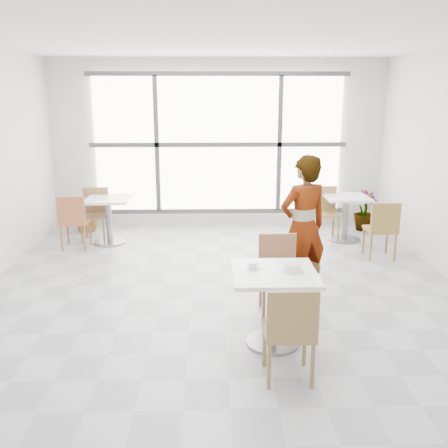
{
  "coord_description": "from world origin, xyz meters",
  "views": [
    {
      "loc": [
        -0.14,
        -5.57,
        2.38
      ],
      "look_at": [
        0.0,
        -0.3,
        1.0
      ],
      "focal_mm": 39.94,
      "sensor_mm": 36.0,
      "label": 1
    }
  ],
  "objects_px": {
    "chair_far": "(278,268)",
    "bg_table_right": "(346,212)",
    "bg_chair_left_near": "(73,219)",
    "bg_chair_right_far": "(325,209)",
    "oatmeal_bowl": "(292,267)",
    "person": "(303,227)",
    "bg_table_left": "(109,214)",
    "coffee_cup": "(253,266)",
    "chair_near": "(290,328)",
    "plant_left": "(88,212)",
    "bg_chair_left_far": "(95,210)",
    "plant_right": "(365,211)",
    "bg_chair_right_near": "(382,226)",
    "main_table": "(274,294)"
  },
  "relations": [
    {
      "from": "plant_left",
      "to": "plant_right",
      "type": "relative_size",
      "value": 0.99
    },
    {
      "from": "chair_near",
      "to": "bg_chair_right_near",
      "type": "relative_size",
      "value": 1.0
    },
    {
      "from": "bg_chair_left_near",
      "to": "bg_chair_left_far",
      "type": "relative_size",
      "value": 1.0
    },
    {
      "from": "bg_chair_right_near",
      "to": "plant_right",
      "type": "distance_m",
      "value": 1.65
    },
    {
      "from": "chair_near",
      "to": "bg_chair_right_near",
      "type": "height_order",
      "value": "same"
    },
    {
      "from": "coffee_cup",
      "to": "plant_left",
      "type": "height_order",
      "value": "coffee_cup"
    },
    {
      "from": "main_table",
      "to": "coffee_cup",
      "type": "relative_size",
      "value": 5.03
    },
    {
      "from": "coffee_cup",
      "to": "chair_far",
      "type": "bearing_deg",
      "value": 64.22
    },
    {
      "from": "person",
      "to": "bg_chair_left_far",
      "type": "relative_size",
      "value": 1.97
    },
    {
      "from": "chair_far",
      "to": "bg_table_right",
      "type": "relative_size",
      "value": 1.16
    },
    {
      "from": "chair_far",
      "to": "bg_chair_right_near",
      "type": "distance_m",
      "value": 2.49
    },
    {
      "from": "chair_near",
      "to": "bg_chair_left_far",
      "type": "relative_size",
      "value": 1.0
    },
    {
      "from": "coffee_cup",
      "to": "bg_chair_left_far",
      "type": "bearing_deg",
      "value": 122.63
    },
    {
      "from": "bg_chair_right_far",
      "to": "bg_table_left",
      "type": "bearing_deg",
      "value": -176.56
    },
    {
      "from": "oatmeal_bowl",
      "to": "bg_chair_left_far",
      "type": "distance_m",
      "value": 4.6
    },
    {
      "from": "chair_far",
      "to": "bg_chair_right_near",
      "type": "bearing_deg",
      "value": 44.84
    },
    {
      "from": "bg_table_left",
      "to": "bg_table_right",
      "type": "bearing_deg",
      "value": 0.7
    },
    {
      "from": "main_table",
      "to": "plant_left",
      "type": "xyz_separation_m",
      "value": [
        -2.79,
        4.25,
        -0.17
      ]
    },
    {
      "from": "chair_far",
      "to": "main_table",
      "type": "bearing_deg",
      "value": -100.49
    },
    {
      "from": "oatmeal_bowl",
      "to": "person",
      "type": "height_order",
      "value": "person"
    },
    {
      "from": "bg_chair_left_near",
      "to": "bg_chair_right_near",
      "type": "distance_m",
      "value": 4.69
    },
    {
      "from": "bg_chair_left_far",
      "to": "bg_chair_right_far",
      "type": "height_order",
      "value": "same"
    },
    {
      "from": "oatmeal_bowl",
      "to": "bg_chair_right_near",
      "type": "xyz_separation_m",
      "value": [
        1.75,
        2.56,
        -0.29
      ]
    },
    {
      "from": "bg_chair_left_far",
      "to": "plant_right",
      "type": "distance_m",
      "value": 4.71
    },
    {
      "from": "coffee_cup",
      "to": "bg_chair_left_near",
      "type": "distance_m",
      "value": 4.0
    },
    {
      "from": "chair_near",
      "to": "coffee_cup",
      "type": "relative_size",
      "value": 5.47
    },
    {
      "from": "coffee_cup",
      "to": "bg_chair_right_near",
      "type": "xyz_separation_m",
      "value": [
        2.11,
        2.47,
        -0.28
      ]
    },
    {
      "from": "chair_near",
      "to": "bg_chair_left_far",
      "type": "height_order",
      "value": "same"
    },
    {
      "from": "chair_near",
      "to": "plant_right",
      "type": "xyz_separation_m",
      "value": [
        2.11,
        4.85,
        -0.14
      ]
    },
    {
      "from": "chair_near",
      "to": "plant_left",
      "type": "relative_size",
      "value": 1.24
    },
    {
      "from": "chair_far",
      "to": "chair_near",
      "type": "bearing_deg",
      "value": -93.66
    },
    {
      "from": "coffee_cup",
      "to": "oatmeal_bowl",
      "type": "bearing_deg",
      "value": -12.73
    },
    {
      "from": "bg_table_left",
      "to": "plant_left",
      "type": "height_order",
      "value": "bg_table_left"
    },
    {
      "from": "bg_chair_left_near",
      "to": "plant_right",
      "type": "distance_m",
      "value": 5.01
    },
    {
      "from": "bg_chair_left_near",
      "to": "bg_chair_left_far",
      "type": "bearing_deg",
      "value": -111.12
    },
    {
      "from": "person",
      "to": "bg_table_left",
      "type": "xyz_separation_m",
      "value": [
        -2.75,
        2.28,
        -0.37
      ]
    },
    {
      "from": "plant_right",
      "to": "chair_far",
      "type": "bearing_deg",
      "value": -120.72
    },
    {
      "from": "coffee_cup",
      "to": "bg_chair_left_near",
      "type": "height_order",
      "value": "bg_chair_left_near"
    },
    {
      "from": "chair_far",
      "to": "bg_table_right",
      "type": "xyz_separation_m",
      "value": [
        1.5,
        2.75,
        -0.01
      ]
    },
    {
      "from": "chair_far",
      "to": "coffee_cup",
      "type": "xyz_separation_m",
      "value": [
        -0.35,
        -0.72,
        0.28
      ]
    },
    {
      "from": "oatmeal_bowl",
      "to": "bg_chair_left_near",
      "type": "xyz_separation_m",
      "value": [
        -2.91,
        3.16,
        -0.29
      ]
    },
    {
      "from": "chair_far",
      "to": "bg_table_left",
      "type": "bearing_deg",
      "value": 131.67
    },
    {
      "from": "main_table",
      "to": "bg_chair_left_far",
      "type": "xyz_separation_m",
      "value": [
        -2.52,
        3.71,
        -0.02
      ]
    },
    {
      "from": "chair_far",
      "to": "plant_right",
      "type": "bearing_deg",
      "value": 59.28
    },
    {
      "from": "oatmeal_bowl",
      "to": "bg_table_right",
      "type": "distance_m",
      "value": 3.86
    },
    {
      "from": "chair_far",
      "to": "plant_right",
      "type": "relative_size",
      "value": 1.22
    },
    {
      "from": "bg_chair_left_near",
      "to": "bg_chair_right_far",
      "type": "relative_size",
      "value": 1.0
    },
    {
      "from": "plant_left",
      "to": "plant_right",
      "type": "bearing_deg",
      "value": -0.78
    },
    {
      "from": "chair_far",
      "to": "oatmeal_bowl",
      "type": "xyz_separation_m",
      "value": [
        0.02,
        -0.8,
        0.29
      ]
    },
    {
      "from": "bg_chair_left_far",
      "to": "bg_chair_left_near",
      "type": "bearing_deg",
      "value": -111.12
    }
  ]
}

